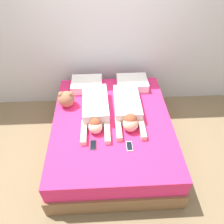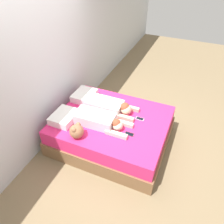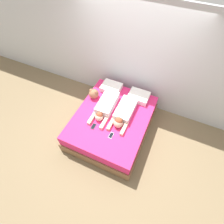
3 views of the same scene
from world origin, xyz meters
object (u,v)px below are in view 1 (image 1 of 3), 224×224
(person_right, at_px, (128,109))
(cell_phone_right, at_px, (129,146))
(pillow_head_left, at_px, (87,84))
(plush_toy, at_px, (66,99))
(person_left, at_px, (95,109))
(pillow_head_right, at_px, (132,83))
(bed, at_px, (112,134))
(cell_phone_left, at_px, (93,145))

(person_right, distance_m, cell_phone_right, 0.58)
(pillow_head_left, xyz_separation_m, plush_toy, (-0.27, -0.41, 0.06))
(person_right, height_order, plush_toy, plush_toy)
(pillow_head_left, xyz_separation_m, person_left, (0.14, -0.62, 0.03))
(person_left, relative_size, plush_toy, 4.06)
(pillow_head_right, height_order, person_right, person_right)
(pillow_head_right, xyz_separation_m, person_right, (-0.13, -0.63, 0.02))
(person_left, height_order, plush_toy, plush_toy)
(bed, relative_size, person_right, 2.11)
(pillow_head_right, relative_size, plush_toy, 1.94)
(bed, relative_size, pillow_head_left, 4.22)
(pillow_head_left, relative_size, plush_toy, 1.94)
(cell_phone_left, height_order, cell_phone_right, same)
(pillow_head_left, bearing_deg, person_right, -47.40)
(cell_phone_right, bearing_deg, bed, 112.22)
(bed, xyz_separation_m, pillow_head_right, (0.36, 0.75, 0.35))
(pillow_head_right, xyz_separation_m, cell_phone_right, (-0.17, -1.20, -0.06))
(pillow_head_left, xyz_separation_m, cell_phone_left, (0.11, -1.16, -0.06))
(pillow_head_right, height_order, plush_toy, plush_toy)
(person_right, xyz_separation_m, plush_toy, (-0.85, 0.22, 0.04))
(pillow_head_left, bearing_deg, bed, -64.45)
(bed, xyz_separation_m, plush_toy, (-0.63, 0.34, 0.41))
(cell_phone_left, bearing_deg, person_left, 86.88)
(cell_phone_right, bearing_deg, plush_toy, 135.87)
(pillow_head_left, height_order, person_left, person_left)
(pillow_head_right, relative_size, person_right, 0.50)
(bed, height_order, cell_phone_left, cell_phone_left)
(person_left, bearing_deg, pillow_head_left, 102.77)
(bed, distance_m, pillow_head_right, 0.90)
(bed, distance_m, pillow_head_left, 0.90)
(pillow_head_right, xyz_separation_m, plush_toy, (-0.99, -0.41, 0.06))
(person_right, relative_size, cell_phone_right, 6.51)
(cell_phone_right, height_order, plush_toy, plush_toy)
(pillow_head_right, relative_size, person_left, 0.48)
(cell_phone_left, xyz_separation_m, plush_toy, (-0.38, 0.75, 0.12))
(pillow_head_left, height_order, cell_phone_right, pillow_head_left)
(person_left, relative_size, cell_phone_right, 6.80)
(bed, relative_size, pillow_head_right, 4.22)
(pillow_head_right, bearing_deg, person_right, -102.03)
(cell_phone_left, bearing_deg, bed, 59.01)
(pillow_head_right, bearing_deg, bed, -115.55)
(pillow_head_right, distance_m, cell_phone_right, 1.22)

